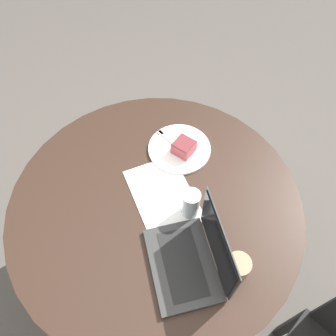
# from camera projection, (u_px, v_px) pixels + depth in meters

# --- Properties ---
(ground_plane) EXTENTS (12.00, 12.00, 0.00)m
(ground_plane) POSITION_uv_depth(u_px,v_px,m) (160.00, 266.00, 1.89)
(ground_plane) COLOR #4C4742
(dining_table) EXTENTS (1.13, 1.13, 0.77)m
(dining_table) POSITION_uv_depth(u_px,v_px,m) (157.00, 220.00, 1.39)
(dining_table) COLOR black
(dining_table) RESTS_ON ground_plane
(paper_document) EXTENTS (0.34, 0.24, 0.00)m
(paper_document) POSITION_uv_depth(u_px,v_px,m) (163.00, 195.00, 1.27)
(paper_document) COLOR white
(paper_document) RESTS_ON dining_table
(plate) EXTENTS (0.27, 0.27, 0.01)m
(plate) POSITION_uv_depth(u_px,v_px,m) (179.00, 149.00, 1.39)
(plate) COLOR white
(plate) RESTS_ON dining_table
(cake_slice) EXTENTS (0.11, 0.11, 0.06)m
(cake_slice) POSITION_uv_depth(u_px,v_px,m) (184.00, 147.00, 1.35)
(cake_slice) COLOR #B74C51
(cake_slice) RESTS_ON plate
(fork) EXTENTS (0.17, 0.06, 0.00)m
(fork) POSITION_uv_depth(u_px,v_px,m) (169.00, 140.00, 1.41)
(fork) COLOR silver
(fork) RESTS_ON plate
(coffee_glass) EXTENTS (0.08, 0.08, 0.09)m
(coffee_glass) POSITION_uv_depth(u_px,v_px,m) (237.00, 267.00, 1.06)
(coffee_glass) COLOR #997556
(coffee_glass) RESTS_ON dining_table
(water_glass) EXTENTS (0.07, 0.07, 0.13)m
(water_glass) POSITION_uv_depth(u_px,v_px,m) (191.00, 204.00, 1.17)
(water_glass) COLOR silver
(water_glass) RESTS_ON dining_table
(laptop) EXTENTS (0.34, 0.28, 0.23)m
(laptop) POSITION_uv_depth(u_px,v_px,m) (192.00, 259.00, 1.08)
(laptop) COLOR #2D2D2D
(laptop) RESTS_ON dining_table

